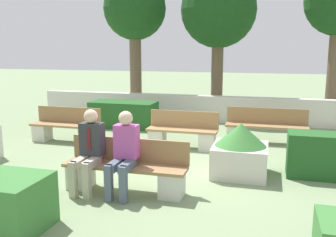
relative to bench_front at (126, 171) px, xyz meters
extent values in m
plane|color=gray|center=(0.30, 1.36, -0.34)|extent=(60.00, 60.00, 0.00)
cube|color=beige|center=(0.30, 6.29, 0.08)|extent=(11.52, 0.30, 0.84)
cube|color=#937047|center=(0.00, -0.05, 0.09)|extent=(2.07, 0.44, 0.05)
cube|color=#937047|center=(0.00, 0.20, 0.32)|extent=(2.07, 0.04, 0.40)
cube|color=beige|center=(-0.80, -0.05, -0.14)|extent=(0.36, 0.40, 0.41)
cube|color=beige|center=(0.80, -0.05, -0.14)|extent=(0.36, 0.40, 0.41)
cube|color=#937047|center=(0.26, 2.90, 0.09)|extent=(1.68, 0.44, 0.05)
cube|color=#937047|center=(0.26, 3.14, 0.32)|extent=(1.68, 0.04, 0.40)
cube|color=beige|center=(-0.35, 2.90, -0.14)|extent=(0.36, 0.40, 0.41)
cube|color=beige|center=(0.87, 2.90, -0.14)|extent=(0.36, 0.40, 0.41)
cube|color=#937047|center=(-2.73, 2.70, 0.09)|extent=(1.77, 0.44, 0.05)
cube|color=#937047|center=(-2.73, 2.94, 0.32)|extent=(1.77, 0.04, 0.40)
cube|color=beige|center=(-3.38, 2.70, -0.14)|extent=(0.36, 0.40, 0.41)
cube|color=beige|center=(-2.07, 2.70, -0.14)|extent=(0.36, 0.40, 0.41)
cube|color=#937047|center=(2.18, 3.91, 0.09)|extent=(2.00, 0.44, 0.05)
cube|color=#937047|center=(2.18, 4.15, 0.32)|extent=(2.00, 0.04, 0.40)
cube|color=beige|center=(1.41, 3.91, -0.14)|extent=(0.36, 0.40, 0.41)
cube|color=beige|center=(2.95, 3.91, -0.14)|extent=(0.36, 0.40, 0.41)
cube|color=#B2A893|center=(-0.68, -0.26, 0.18)|extent=(0.14, 0.46, 0.13)
cube|color=#B2A893|center=(-0.48, -0.26, 0.18)|extent=(0.14, 0.46, 0.13)
cube|color=#B2A893|center=(-0.70, -0.49, -0.05)|extent=(0.11, 0.11, 0.59)
cube|color=#B2A893|center=(-0.46, -0.49, -0.05)|extent=(0.11, 0.11, 0.59)
cube|color=#333338|center=(-0.58, -0.02, 0.52)|extent=(0.38, 0.22, 0.54)
sphere|color=beige|center=(-0.58, -0.04, 0.90)|extent=(0.23, 0.23, 0.23)
cube|color=maroon|center=(-0.58, -0.13, 0.54)|extent=(0.06, 0.01, 0.35)
cube|color=#515B70|center=(-0.07, -0.26, 0.18)|extent=(0.14, 0.46, 0.13)
cube|color=#515B70|center=(0.13, -0.26, 0.18)|extent=(0.14, 0.46, 0.13)
cube|color=#515B70|center=(-0.09, -0.49, -0.05)|extent=(0.11, 0.11, 0.59)
cube|color=#515B70|center=(0.15, -0.49, -0.05)|extent=(0.11, 0.11, 0.59)
cube|color=#B74C9E|center=(0.03, -0.02, 0.52)|extent=(0.38, 0.22, 0.54)
sphere|color=beige|center=(0.03, -0.04, 0.90)|extent=(0.23, 0.23, 0.23)
cube|color=#235623|center=(-1.99, 4.82, 0.04)|extent=(1.95, 0.90, 0.77)
cube|color=beige|center=(1.75, 1.32, -0.06)|extent=(1.00, 1.00, 0.57)
cone|color=#387533|center=(1.75, 1.32, 0.44)|extent=(0.95, 0.95, 0.42)
cylinder|color=brown|center=(-2.60, 7.56, 1.22)|extent=(0.43, 0.43, 3.12)
sphere|color=#194219|center=(-2.60, 7.56, 3.40)|extent=(2.24, 2.24, 2.24)
cylinder|color=brown|center=(0.38, 7.76, 1.12)|extent=(0.41, 0.41, 2.92)
sphere|color=#194219|center=(0.38, 7.76, 3.30)|extent=(2.59, 2.59, 2.59)
cylinder|color=brown|center=(4.12, 7.10, 1.25)|extent=(0.43, 0.43, 3.17)
camera|label=1|loc=(2.24, -5.50, 2.00)|focal=40.00mm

